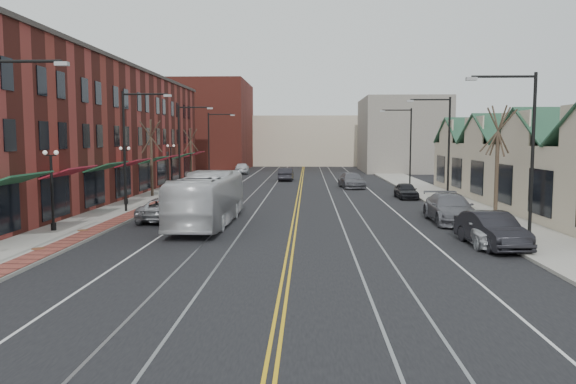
# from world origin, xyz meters

# --- Properties ---
(ground) EXTENTS (160.00, 160.00, 0.00)m
(ground) POSITION_xyz_m (0.00, 0.00, 0.00)
(ground) COLOR black
(ground) RESTS_ON ground
(sidewalk_left) EXTENTS (4.00, 120.00, 0.15)m
(sidewalk_left) POSITION_xyz_m (-12.00, 20.00, 0.07)
(sidewalk_left) COLOR gray
(sidewalk_left) RESTS_ON ground
(sidewalk_right) EXTENTS (4.00, 120.00, 0.15)m
(sidewalk_right) POSITION_xyz_m (12.00, 20.00, 0.07)
(sidewalk_right) COLOR gray
(sidewalk_right) RESTS_ON ground
(building_left) EXTENTS (10.00, 50.00, 11.00)m
(building_left) POSITION_xyz_m (-19.00, 27.00, 5.50)
(building_left) COLOR maroon
(building_left) RESTS_ON ground
(building_right) EXTENTS (8.00, 36.00, 4.60)m
(building_right) POSITION_xyz_m (18.00, 20.00, 2.30)
(building_right) COLOR #C4B297
(building_right) RESTS_ON ground
(backdrop_left) EXTENTS (14.00, 18.00, 14.00)m
(backdrop_left) POSITION_xyz_m (-16.00, 70.00, 7.00)
(backdrop_left) COLOR maroon
(backdrop_left) RESTS_ON ground
(backdrop_mid) EXTENTS (22.00, 14.00, 9.00)m
(backdrop_mid) POSITION_xyz_m (0.00, 85.00, 4.50)
(backdrop_mid) COLOR #C4B297
(backdrop_mid) RESTS_ON ground
(backdrop_right) EXTENTS (12.00, 16.00, 11.00)m
(backdrop_right) POSITION_xyz_m (15.00, 65.00, 5.50)
(backdrop_right) COLOR slate
(backdrop_right) RESTS_ON ground
(streetlight_l_1) EXTENTS (3.33, 0.25, 8.00)m
(streetlight_l_1) POSITION_xyz_m (-11.05, 16.00, 5.03)
(streetlight_l_1) COLOR black
(streetlight_l_1) RESTS_ON sidewalk_left
(streetlight_l_2) EXTENTS (3.33, 0.25, 8.00)m
(streetlight_l_2) POSITION_xyz_m (-11.05, 32.00, 5.03)
(streetlight_l_2) COLOR black
(streetlight_l_2) RESTS_ON sidewalk_left
(streetlight_l_3) EXTENTS (3.33, 0.25, 8.00)m
(streetlight_l_3) POSITION_xyz_m (-11.05, 48.00, 5.03)
(streetlight_l_3) COLOR black
(streetlight_l_3) RESTS_ON sidewalk_left
(streetlight_r_0) EXTENTS (3.33, 0.25, 8.00)m
(streetlight_r_0) POSITION_xyz_m (11.05, 6.00, 5.03)
(streetlight_r_0) COLOR black
(streetlight_r_0) RESTS_ON sidewalk_right
(streetlight_r_1) EXTENTS (3.33, 0.25, 8.00)m
(streetlight_r_1) POSITION_xyz_m (11.05, 22.00, 5.03)
(streetlight_r_1) COLOR black
(streetlight_r_1) RESTS_ON sidewalk_right
(streetlight_r_2) EXTENTS (3.33, 0.25, 8.00)m
(streetlight_r_2) POSITION_xyz_m (11.05, 38.00, 5.03)
(streetlight_r_2) COLOR black
(streetlight_r_2) RESTS_ON sidewalk_right
(lamppost_l_1) EXTENTS (0.84, 0.28, 4.27)m
(lamppost_l_1) POSITION_xyz_m (-12.80, 8.00, 2.20)
(lamppost_l_1) COLOR black
(lamppost_l_1) RESTS_ON sidewalk_left
(lamppost_l_2) EXTENTS (0.84, 0.28, 4.27)m
(lamppost_l_2) POSITION_xyz_m (-12.80, 20.00, 2.20)
(lamppost_l_2) COLOR black
(lamppost_l_2) RESTS_ON sidewalk_left
(lamppost_l_3) EXTENTS (0.84, 0.28, 4.27)m
(lamppost_l_3) POSITION_xyz_m (-12.80, 34.00, 2.20)
(lamppost_l_3) COLOR black
(lamppost_l_3) RESTS_ON sidewalk_left
(tree_left_near) EXTENTS (1.78, 1.37, 6.48)m
(tree_left_near) POSITION_xyz_m (-12.50, 26.00, 3.51)
(tree_left_near) COLOR #382B21
(tree_left_near) RESTS_ON sidewalk_left
(tree_left_far) EXTENTS (1.66, 1.28, 6.02)m
(tree_left_far) POSITION_xyz_m (-12.50, 42.00, 3.28)
(tree_left_far) COLOR #382B21
(tree_left_far) RESTS_ON sidewalk_left
(tree_right_mid) EXTENTS (1.90, 1.46, 6.93)m
(tree_right_mid) POSITION_xyz_m (12.50, 14.00, 3.75)
(tree_right_mid) COLOR #382B21
(tree_right_mid) RESTS_ON sidewalk_right
(manhole_mid) EXTENTS (0.60, 0.60, 0.02)m
(manhole_mid) POSITION_xyz_m (-11.20, 3.00, 0.16)
(manhole_mid) COLOR #592D19
(manhole_mid) RESTS_ON sidewalk_left
(manhole_far) EXTENTS (0.60, 0.60, 0.02)m
(manhole_far) POSITION_xyz_m (-11.20, 8.00, 0.16)
(manhole_far) COLOR #592D19
(manhole_far) RESTS_ON sidewalk_left
(traffic_signal) EXTENTS (0.18, 0.15, 3.80)m
(traffic_signal) POSITION_xyz_m (-10.60, 24.00, 2.35)
(traffic_signal) COLOR black
(traffic_signal) RESTS_ON sidewalk_left
(transit_bus) EXTENTS (2.80, 11.10, 3.08)m
(transit_bus) POSITION_xyz_m (-5.00, 10.81, 1.54)
(transit_bus) COLOR silver
(transit_bus) RESTS_ON ground
(parked_suv) EXTENTS (2.66, 5.30, 1.44)m
(parked_suv) POSITION_xyz_m (-7.90, 12.55, 0.72)
(parked_suv) COLOR #A4A6AB
(parked_suv) RESTS_ON ground
(parked_car_a) EXTENTS (2.04, 4.94, 1.68)m
(parked_car_a) POSITION_xyz_m (9.30, 5.53, 0.84)
(parked_car_a) COLOR silver
(parked_car_a) RESTS_ON ground
(parked_car_b) EXTENTS (2.34, 5.16, 1.64)m
(parked_car_b) POSITION_xyz_m (9.30, 4.79, 0.82)
(parked_car_b) COLOR black
(parked_car_b) RESTS_ON ground
(parked_car_c) EXTENTS (2.47, 5.96, 1.72)m
(parked_car_c) POSITION_xyz_m (9.30, 12.40, 0.86)
(parked_car_c) COLOR slate
(parked_car_c) RESTS_ON ground
(parked_car_d) EXTENTS (1.70, 3.99, 1.35)m
(parked_car_d) POSITION_xyz_m (9.00, 25.82, 0.67)
(parked_car_d) COLOR black
(parked_car_d) RESTS_ON ground
(distant_car_left) EXTENTS (1.73, 4.68, 1.53)m
(distant_car_left) POSITION_xyz_m (-1.82, 45.21, 0.76)
(distant_car_left) COLOR #232228
(distant_car_left) RESTS_ON ground
(distant_car_right) EXTENTS (2.77, 5.53, 1.54)m
(distant_car_right) POSITION_xyz_m (5.22, 35.71, 0.77)
(distant_car_right) COLOR slate
(distant_car_right) RESTS_ON ground
(distant_car_far) EXTENTS (2.19, 4.90, 1.64)m
(distant_car_far) POSITION_xyz_m (-8.50, 57.46, 0.82)
(distant_car_far) COLOR silver
(distant_car_far) RESTS_ON ground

